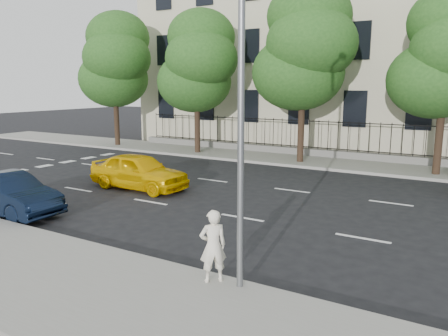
% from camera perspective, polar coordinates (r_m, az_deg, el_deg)
% --- Properties ---
extents(ground, '(120.00, 120.00, 0.00)m').
position_cam_1_polar(ground, '(12.83, -2.93, -9.36)').
color(ground, black).
rests_on(ground, ground).
extents(near_sidewalk, '(60.00, 4.00, 0.15)m').
position_cam_1_polar(near_sidewalk, '(9.98, -16.15, -15.44)').
color(near_sidewalk, gray).
rests_on(near_sidewalk, ground).
extents(far_sidewalk, '(60.00, 4.00, 0.15)m').
position_cam_1_polar(far_sidewalk, '(25.32, 14.76, 0.54)').
color(far_sidewalk, gray).
rests_on(far_sidewalk, ground).
extents(lane_markings, '(49.60, 4.62, 0.01)m').
position_cam_1_polar(lane_markings, '(16.81, 6.03, -4.49)').
color(lane_markings, silver).
rests_on(lane_markings, ground).
extents(crosswalk, '(0.50, 12.10, 0.01)m').
position_cam_1_polar(crosswalk, '(25.70, -23.83, -0.03)').
color(crosswalk, silver).
rests_on(crosswalk, ground).
extents(masonry_building, '(34.60, 12.11, 18.50)m').
position_cam_1_polar(masonry_building, '(33.97, 19.87, 17.95)').
color(masonry_building, beige).
rests_on(masonry_building, ground).
extents(iron_fence, '(30.00, 0.50, 2.20)m').
position_cam_1_polar(iron_fence, '(26.86, 15.81, 2.30)').
color(iron_fence, slate).
rests_on(iron_fence, far_sidewalk).
extents(street_light, '(0.25, 3.32, 8.05)m').
position_cam_1_polar(street_light, '(9.29, 3.91, 15.28)').
color(street_light, slate).
rests_on(street_light, near_sidewalk).
extents(tree_a, '(5.71, 5.31, 9.39)m').
position_cam_1_polar(tree_a, '(32.59, -13.93, 13.47)').
color(tree_a, '#382619').
rests_on(tree_a, far_sidewalk).
extents(tree_b, '(5.53, 5.12, 8.97)m').
position_cam_1_polar(tree_b, '(28.17, -3.35, 13.66)').
color(tree_b, '#382619').
rests_on(tree_b, far_sidewalk).
extents(tree_c, '(5.89, 5.50, 9.80)m').
position_cam_1_polar(tree_c, '(25.02, 10.58, 15.17)').
color(tree_c, '#382619').
rests_on(tree_c, far_sidewalk).
extents(tree_d, '(5.34, 4.94, 8.84)m').
position_cam_1_polar(tree_d, '(23.50, 27.21, 13.09)').
color(tree_d, '#382619').
rests_on(tree_d, far_sidewalk).
extents(yellow_taxi, '(4.56, 1.88, 1.55)m').
position_cam_1_polar(yellow_taxi, '(19.12, -11.06, -0.41)').
color(yellow_taxi, '#F0B900').
rests_on(yellow_taxi, ground).
extents(navy_sedan, '(4.34, 1.58, 1.42)m').
position_cam_1_polar(navy_sedan, '(16.86, -26.35, -3.06)').
color(navy_sedan, black).
rests_on(navy_sedan, ground).
extents(woman_near, '(0.70, 0.70, 1.64)m').
position_cam_1_polar(woman_near, '(9.65, -1.45, -10.16)').
color(woman_near, white).
rests_on(woman_near, near_sidewalk).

